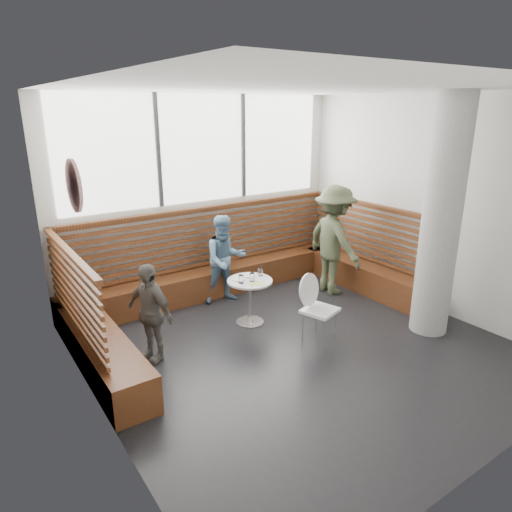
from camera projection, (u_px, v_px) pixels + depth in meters
room at (303, 229)px, 5.45m from camera, size 5.00×5.00×3.20m
booth at (228, 279)px, 7.20m from camera, size 5.00×2.50×1.44m
concrete_column at (441, 219)px, 5.97m from camera, size 0.50×0.50×3.20m
wall_art at (74, 186)px, 4.21m from camera, size 0.03×0.50×0.50m
cafe_table at (250, 292)px, 6.51m from camera, size 0.65×0.65×0.67m
cafe_chair at (317, 302)px, 6.02m from camera, size 0.44×0.43×0.92m
adult_man at (334, 240)px, 7.51m from camera, size 0.78×1.23×1.82m
child_back at (225, 259)px, 7.20m from camera, size 0.78×0.66×1.41m
child_left at (150, 313)px, 5.52m from camera, size 0.54×0.79×1.25m
plate_near at (239, 279)px, 6.46m from camera, size 0.20×0.20×0.01m
plate_far at (249, 275)px, 6.61m from camera, size 0.22×0.22×0.02m
glass_left at (241, 279)px, 6.32m from camera, size 0.07×0.07×0.12m
glass_mid at (252, 277)px, 6.39m from camera, size 0.08×0.08×0.12m
glass_right at (260, 272)px, 6.61m from camera, size 0.07×0.07×0.12m
menu_card at (258, 283)px, 6.32m from camera, size 0.25×0.22×0.00m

